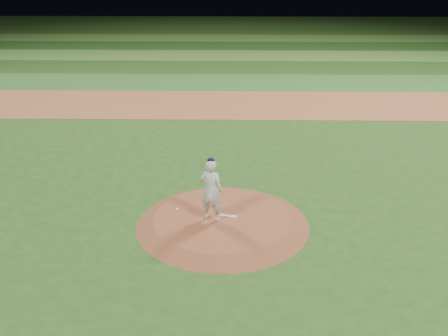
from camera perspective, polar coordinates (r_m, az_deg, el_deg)
The scene contains 12 objects.
ground at distance 16.09m, azimuth -0.14°, elevation -6.40°, with size 120.00×120.00×0.00m, color #2A541B.
infield_dirt_band at distance 29.11m, azimuth 0.46°, elevation 7.29°, with size 70.00×6.00×0.02m, color #A55C33.
outfield_stripe_0 at distance 34.43m, azimuth 0.57°, elevation 9.77°, with size 70.00×5.00×0.02m, color #316C27.
outfield_stripe_1 at distance 39.32m, azimuth 0.65°, elevation 11.44°, with size 70.00×5.00×0.02m, color #224917.
outfield_stripe_2 at distance 44.22m, azimuth 0.71°, elevation 12.75°, with size 70.00×5.00×0.02m, color #43792C.
outfield_stripe_3 at distance 49.15m, azimuth 0.75°, elevation 13.79°, with size 70.00×5.00×0.02m, color #1D4215.
outfield_stripe_4 at distance 54.09m, azimuth 0.79°, elevation 14.64°, with size 70.00×5.00×0.02m, color #3D6F28.
outfield_stripe_5 at distance 59.04m, azimuth 0.83°, elevation 15.35°, with size 70.00×5.00×0.02m, color #254C18.
pitchers_mound at distance 16.03m, azimuth -0.14°, elevation -6.01°, with size 5.50×5.50×0.25m, color brown.
pitching_rubber at distance 16.01m, azimuth 0.48°, elevation -5.49°, with size 0.56×0.14×0.03m, color silver.
rosin_bag at distance 16.44m, azimuth -5.41°, elevation -4.74°, with size 0.11×0.11×0.06m, color white.
pitcher_on_mound at distance 15.38m, azimuth -1.48°, elevation -2.52°, with size 0.86×0.69×2.09m.
Camera 1 is at (0.31, -14.01, 7.91)m, focal length 40.00 mm.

